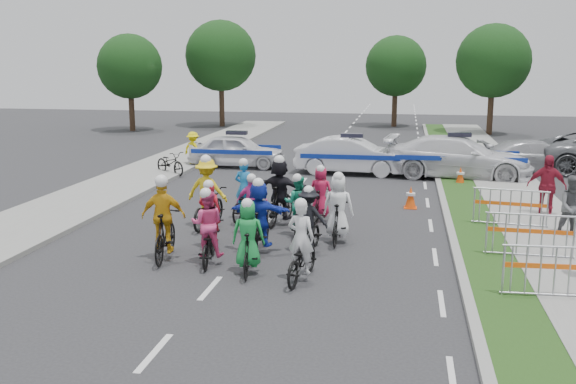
% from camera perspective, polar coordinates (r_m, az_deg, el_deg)
% --- Properties ---
extents(ground, '(90.00, 90.00, 0.00)m').
position_cam_1_polar(ground, '(13.30, -6.92, -8.50)').
color(ground, '#28282B').
rests_on(ground, ground).
extents(curb_right, '(0.20, 60.00, 0.12)m').
position_cam_1_polar(curb_right, '(17.55, 14.32, -3.61)').
color(curb_right, gray).
rests_on(curb_right, ground).
extents(grass_strip, '(1.20, 60.00, 0.11)m').
position_cam_1_polar(grass_strip, '(17.61, 16.60, -3.70)').
color(grass_strip, '#224115').
rests_on(grass_strip, ground).
extents(sidewalk_right, '(2.40, 60.00, 0.13)m').
position_cam_1_polar(sidewalk_right, '(17.91, 22.34, -3.81)').
color(sidewalk_right, gray).
rests_on(sidewalk_right, ground).
extents(sidewalk_left, '(3.00, 60.00, 0.13)m').
position_cam_1_polar(sidewalk_left, '(20.30, -20.42, -1.92)').
color(sidewalk_left, gray).
rests_on(sidewalk_left, ground).
extents(rider_0, '(0.88, 1.84, 1.80)m').
position_cam_1_polar(rider_0, '(13.49, 1.19, -5.46)').
color(rider_0, black).
rests_on(rider_0, ground).
extents(rider_1, '(0.76, 1.65, 1.69)m').
position_cam_1_polar(rider_1, '(13.93, -3.53, -4.63)').
color(rider_1, black).
rests_on(rider_1, ground).
extents(rider_2, '(0.88, 1.82, 1.78)m').
position_cam_1_polar(rider_2, '(14.71, -7.14, -3.82)').
color(rider_2, black).
rests_on(rider_2, ground).
extents(rider_3, '(1.07, 1.98, 2.03)m').
position_cam_1_polar(rider_3, '(15.11, -10.93, -3.10)').
color(rider_3, black).
rests_on(rider_3, ground).
extents(rider_4, '(0.99, 1.69, 1.66)m').
position_cam_1_polar(rider_4, '(15.44, 1.86, -3.04)').
color(rider_4, black).
rests_on(rider_4, ground).
extents(rider_5, '(1.48, 1.77, 1.84)m').
position_cam_1_polar(rider_5, '(15.41, -2.56, -2.60)').
color(rider_5, black).
rests_on(rider_5, ground).
extents(rider_6, '(0.84, 1.76, 1.72)m').
position_cam_1_polar(rider_6, '(15.96, -6.90, -2.93)').
color(rider_6, black).
rests_on(rider_6, ground).
extents(rider_7, '(0.79, 1.77, 1.84)m').
position_cam_1_polar(rider_7, '(16.31, 4.48, -2.04)').
color(rider_7, black).
rests_on(rider_7, ground).
extents(rider_8, '(0.74, 1.69, 1.68)m').
position_cam_1_polar(rider_8, '(16.92, 0.86, -1.81)').
color(rider_8, black).
rests_on(rider_8, ground).
extents(rider_9, '(0.88, 1.62, 1.66)m').
position_cam_1_polar(rider_9, '(17.08, -3.17, -1.65)').
color(rider_9, black).
rests_on(rider_9, ground).
extents(rider_10, '(1.19, 2.06, 2.05)m').
position_cam_1_polar(rider_10, '(17.89, -7.16, -0.65)').
color(rider_10, black).
rests_on(rider_10, ground).
extents(rider_11, '(1.65, 1.96, 1.99)m').
position_cam_1_polar(rider_11, '(18.04, -0.73, -0.31)').
color(rider_11, black).
rests_on(rider_11, ground).
extents(rider_12, '(0.88, 1.85, 1.82)m').
position_cam_1_polar(rider_12, '(18.70, -3.88, -0.63)').
color(rider_12, black).
rests_on(rider_12, ground).
extents(rider_13, '(0.75, 1.63, 1.66)m').
position_cam_1_polar(rider_13, '(18.43, 2.93, -0.63)').
color(rider_13, black).
rests_on(rider_13, ground).
extents(police_car_0, '(4.17, 1.70, 1.42)m').
position_cam_1_polar(police_car_0, '(28.08, -4.56, 3.68)').
color(police_car_0, silver).
rests_on(police_car_0, ground).
extents(police_car_1, '(4.64, 1.86, 1.50)m').
position_cam_1_polar(police_car_1, '(26.37, 5.67, 3.24)').
color(police_car_1, silver).
rests_on(police_car_1, ground).
extents(police_car_2, '(5.92, 3.01, 1.65)m').
position_cam_1_polar(police_car_2, '(26.14, 14.90, 3.00)').
color(police_car_2, silver).
rests_on(police_car_2, ground).
extents(civilian_sedan, '(4.85, 2.54, 1.34)m').
position_cam_1_polar(civilian_sedan, '(28.41, 21.25, 2.95)').
color(civilian_sedan, '#A2A3A7').
rests_on(civilian_sedan, ground).
extents(spectator_1, '(0.85, 0.68, 1.67)m').
position_cam_1_polar(spectator_1, '(18.13, 24.03, -1.26)').
color(spectator_1, '#535458').
rests_on(spectator_1, ground).
extents(spectator_2, '(1.16, 0.65, 1.88)m').
position_cam_1_polar(spectator_2, '(20.25, 22.00, 0.46)').
color(spectator_2, maroon).
rests_on(spectator_2, ground).
extents(marshal_hiviz, '(1.13, 0.92, 1.53)m').
position_cam_1_polar(marshal_hiviz, '(28.37, -8.42, 3.79)').
color(marshal_hiviz, yellow).
rests_on(marshal_hiviz, ground).
extents(barrier_0, '(2.02, 0.60, 1.12)m').
position_cam_1_polar(barrier_0, '(13.32, 22.62, -6.77)').
color(barrier_0, '#A5A8AD').
rests_on(barrier_0, ground).
extents(barrier_1, '(2.02, 0.59, 1.12)m').
position_cam_1_polar(barrier_1, '(15.79, 20.67, -3.81)').
color(barrier_1, '#A5A8AD').
rests_on(barrier_1, ground).
extents(barrier_2, '(2.05, 0.76, 1.12)m').
position_cam_1_polar(barrier_2, '(18.58, 19.13, -1.47)').
color(barrier_2, '#A5A8AD').
rests_on(barrier_2, ground).
extents(cone_0, '(0.40, 0.40, 0.70)m').
position_cam_1_polar(cone_0, '(20.49, 10.85, -0.48)').
color(cone_0, '#F24C0C').
rests_on(cone_0, ground).
extents(cone_1, '(0.40, 0.40, 0.70)m').
position_cam_1_polar(cone_1, '(24.68, 15.07, 1.36)').
color(cone_1, '#F24C0C').
rests_on(cone_1, ground).
extents(parked_bike, '(1.86, 1.60, 0.97)m').
position_cam_1_polar(parked_bike, '(26.46, -10.43, 2.55)').
color(parked_bike, black).
rests_on(parked_bike, ground).
extents(tree_0, '(4.20, 4.20, 6.30)m').
position_cam_1_polar(tree_0, '(43.70, -13.90, 10.77)').
color(tree_0, '#382619').
rests_on(tree_0, ground).
extents(tree_1, '(4.55, 4.55, 6.82)m').
position_cam_1_polar(tree_1, '(42.23, 17.80, 11.02)').
color(tree_1, '#382619').
rests_on(tree_1, ground).
extents(tree_3, '(4.90, 4.90, 7.35)m').
position_cam_1_polar(tree_3, '(45.74, -5.99, 11.94)').
color(tree_3, '#382619').
rests_on(tree_3, ground).
extents(tree_4, '(4.20, 4.20, 6.30)m').
position_cam_1_polar(tree_4, '(45.92, 9.56, 10.97)').
color(tree_4, '#382619').
rests_on(tree_4, ground).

